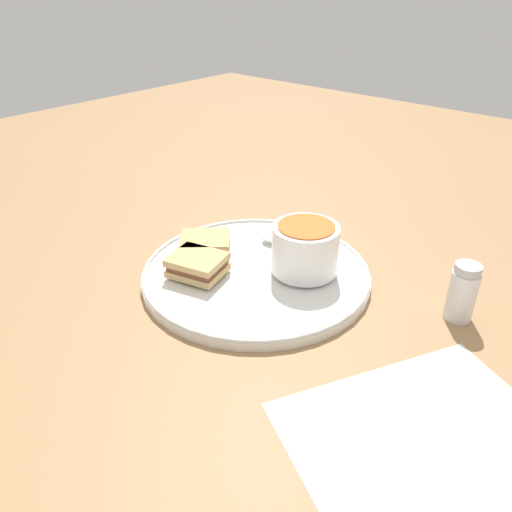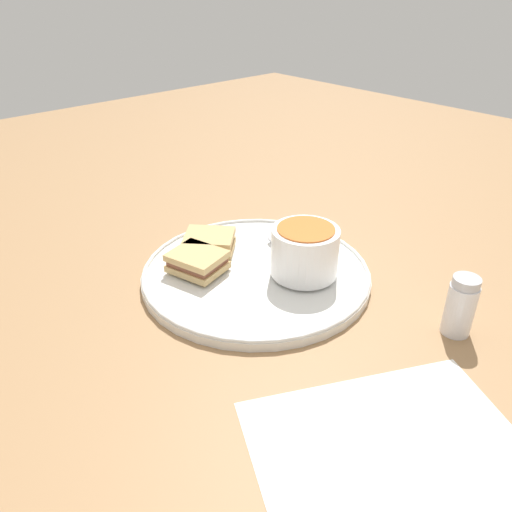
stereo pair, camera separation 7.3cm
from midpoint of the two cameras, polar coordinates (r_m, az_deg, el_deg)
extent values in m
plane|color=#9E754C|center=(0.75, 2.79, -2.55)|extent=(2.40, 2.40, 0.00)
cylinder|color=white|center=(0.75, 2.80, -2.14)|extent=(0.34, 0.34, 0.01)
torus|color=white|center=(0.75, 2.82, -1.63)|extent=(0.34, 0.34, 0.01)
cylinder|color=white|center=(0.74, 8.32, -1.76)|extent=(0.05, 0.05, 0.01)
cylinder|color=white|center=(0.72, 8.50, 0.43)|extent=(0.10, 0.10, 0.07)
cylinder|color=orange|center=(0.71, 8.71, 2.86)|extent=(0.08, 0.08, 0.01)
cube|color=silver|center=(0.79, 7.91, 0.47)|extent=(0.08, 0.01, 0.00)
ellipsoid|color=silver|center=(0.82, 4.99, 1.79)|extent=(0.04, 0.03, 0.01)
cube|color=tan|center=(0.79, -2.68, 0.91)|extent=(0.10, 0.10, 0.01)
cube|color=brown|center=(0.78, -2.69, 1.49)|extent=(0.09, 0.09, 0.01)
cube|color=tan|center=(0.78, -2.71, 2.09)|extent=(0.10, 0.10, 0.01)
cube|color=tan|center=(0.74, -3.86, -1.30)|extent=(0.09, 0.08, 0.01)
cube|color=brown|center=(0.73, -3.88, -0.69)|extent=(0.08, 0.08, 0.01)
cube|color=tan|center=(0.73, -3.91, -0.06)|extent=(0.09, 0.08, 0.01)
cylinder|color=silver|center=(0.69, 25.13, -5.67)|extent=(0.04, 0.04, 0.07)
cylinder|color=#B7B7BC|center=(0.67, 25.88, -2.81)|extent=(0.03, 0.03, 0.01)
cube|color=white|center=(0.54, 19.52, -20.74)|extent=(0.31, 0.33, 0.00)
camera|label=1|loc=(0.04, -87.14, 1.66)|focal=35.00mm
camera|label=2|loc=(0.04, 92.86, -1.66)|focal=35.00mm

